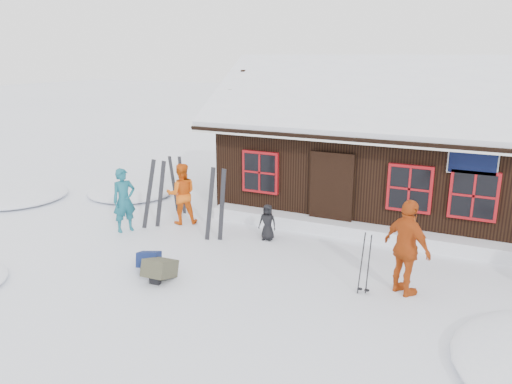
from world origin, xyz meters
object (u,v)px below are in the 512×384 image
Objects in this scene: ski_pair_left at (155,195)px; ski_poles at (365,265)px; skier_teal at (124,200)px; skier_orange_left at (181,194)px; skier_crouched at (268,222)px; backpack_blue at (149,263)px; backpack_olive at (160,272)px; skier_orange_right at (407,248)px.

ski_poles is (5.85, -1.38, -0.30)m from ski_pair_left.
skier_teal is 1.50m from skier_orange_left.
skier_crouched is 1.59× the size of backpack_blue.
backpack_olive is at bearing -71.76° from ski_pair_left.
skier_orange_left is at bearing -10.96° from skier_teal.
ski_poles is at bearing 60.68° from skier_orange_right.
ski_pair_left is at bearing -175.89° from skier_crouched.
ski_poles is at bearing -37.01° from skier_crouched.
skier_teal is 1.00× the size of skier_orange_left.
skier_orange_left is 2.90× the size of backpack_blue.
ski_pair_left is 1.48× the size of ski_poles.
ski_poles is (-0.69, -0.34, -0.34)m from skier_orange_right.
backpack_olive is (2.00, -2.58, -0.72)m from ski_pair_left.
backpack_blue is 0.88× the size of backpack_olive.
skier_crouched is 0.71× the size of ski_poles.
skier_crouched is (3.56, 1.00, -0.37)m from skier_teal.
skier_orange_left is 0.88× the size of ski_pair_left.
skier_teal is at bearing -153.92° from ski_pair_left.
skier_orange_right is at bearing -28.63° from ski_pair_left.
skier_teal is 7.10m from skier_orange_right.
skier_orange_left reaches higher than backpack_blue.
skier_orange_right is at bearing -11.54° from backpack_blue.
skier_crouched is at bearing 67.43° from backpack_olive.
skier_teal is 3.72m from skier_crouched.
skier_crouched is 1.39× the size of backpack_olive.
skier_orange_right is 3.28× the size of backpack_blue.
ski_pair_left reaches higher than backpack_blue.
skier_crouched is 3.20m from backpack_olive.
backpack_blue is at bearing 74.84° from skier_orange_left.
backpack_olive is (-1.02, -3.02, -0.27)m from skier_crouched.
skier_teal is 2.71m from backpack_blue.
skier_crouched is (-3.52, 1.49, -0.48)m from skier_orange_right.
skier_orange_right is 2.88× the size of backpack_olive.
skier_orange_right is at bearing 14.71° from backpack_olive.
skier_teal is at bearing 172.66° from ski_poles.
skier_orange_left is 2.55× the size of backpack_olive.
skier_teal is 2.55× the size of backpack_olive.
skier_orange_left is (0.98, 1.14, -0.00)m from skier_teal.
skier_crouched is at bearing 11.92° from skier_orange_right.
skier_teal is 0.89× the size of skier_orange_right.
ski_poles reaches higher than backpack_blue.
backpack_blue is at bearing -76.20° from ski_pair_left.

